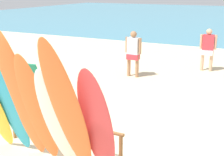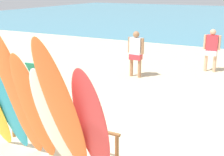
{
  "view_description": "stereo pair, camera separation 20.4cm",
  "coord_description": "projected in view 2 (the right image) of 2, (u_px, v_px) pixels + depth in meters",
  "views": [
    {
      "loc": [
        3.23,
        -4.47,
        3.12
      ],
      "look_at": [
        0.0,
        2.22,
        0.91
      ],
      "focal_mm": 49.16,
      "sensor_mm": 36.0,
      "label": 1
    },
    {
      "loc": [
        3.42,
        -4.37,
        3.12
      ],
      "look_at": [
        0.0,
        2.22,
        0.91
      ],
      "focal_mm": 49.16,
      "sensor_mm": 36.0,
      "label": 2
    }
  ],
  "objects": [
    {
      "name": "beachgoer_by_water",
      "position": [
        136.0,
        51.0,
        10.86
      ],
      "size": [
        0.62,
        0.26,
        1.65
      ],
      "rotation": [
        0.0,
        0.0,
        3.04
      ],
      "color": "#9E704C",
      "rests_on": "ground"
    },
    {
      "name": "surfboard_red_6",
      "position": [
        92.0,
        125.0,
        4.87
      ],
      "size": [
        0.56,
        0.75,
        2.05
      ],
      "primitive_type": "ellipsoid",
      "rotation": [
        0.32,
        0.0,
        0.02
      ],
      "color": "#D13D42",
      "rests_on": "ground"
    },
    {
      "name": "surfboard_orange_2",
      "position": [
        18.0,
        96.0,
        5.31
      ],
      "size": [
        0.55,
        0.96,
        2.6
      ],
      "primitive_type": "ellipsoid",
      "rotation": [
        0.33,
        0.0,
        0.01
      ],
      "color": "orange",
      "rests_on": "ground"
    },
    {
      "name": "ground",
      "position": [
        204.0,
        42.0,
        18.04
      ],
      "size": [
        60.0,
        60.0,
        0.0
      ],
      "primitive_type": "plane",
      "color": "beige"
    },
    {
      "name": "surfboard_orange_5",
      "position": [
        63.0,
        112.0,
        4.76
      ],
      "size": [
        0.55,
        1.11,
        2.52
      ],
      "primitive_type": "ellipsoid",
      "rotation": [
        0.4,
        0.0,
        0.01
      ],
      "color": "orange",
      "rests_on": "ground"
    },
    {
      "name": "surfboard_teal_1",
      "position": [
        6.0,
        102.0,
        5.61
      ],
      "size": [
        0.54,
        0.85,
        2.2
      ],
      "primitive_type": "ellipsoid",
      "rotation": [
        0.34,
        0.0,
        -0.02
      ],
      "color": "#289EC6",
      "rests_on": "ground"
    },
    {
      "name": "surfboard_orange_3",
      "position": [
        34.0,
        110.0,
        5.26
      ],
      "size": [
        0.56,
        0.87,
        2.18
      ],
      "primitive_type": "ellipsoid",
      "rotation": [
        0.35,
        0.0,
        0.05
      ],
      "color": "orange",
      "rests_on": "ground"
    },
    {
      "name": "surfboard_white_4",
      "position": [
        53.0,
        120.0,
        5.09
      ],
      "size": [
        0.57,
        0.92,
        2.01
      ],
      "primitive_type": "ellipsoid",
      "rotation": [
        0.39,
        0.0,
        0.08
      ],
      "color": "white",
      "rests_on": "ground"
    },
    {
      "name": "beachgoer_midbeach",
      "position": [
        212.0,
        47.0,
        11.56
      ],
      "size": [
        0.61,
        0.26,
        1.63
      ],
      "rotation": [
        0.0,
        0.0,
        3.23
      ],
      "color": "tan",
      "rests_on": "ground"
    },
    {
      "name": "surfboard_rack",
      "position": [
        60.0,
        127.0,
        5.97
      ],
      "size": [
        2.62,
        0.07,
        0.66
      ],
      "color": "brown",
      "rests_on": "ground"
    },
    {
      "name": "beach_chair_red",
      "position": [
        31.0,
        75.0,
        9.84
      ],
      "size": [
        0.55,
        0.76,
        0.8
      ],
      "rotation": [
        0.0,
        0.0,
        0.07
      ],
      "color": "#B7B7BC",
      "rests_on": "ground"
    },
    {
      "name": "beach_chair_blue",
      "position": [
        23.0,
        87.0,
        8.55
      ],
      "size": [
        0.7,
        0.79,
        0.83
      ],
      "rotation": [
        0.0,
        0.0,
        0.37
      ],
      "color": "#B7B7BC",
      "rests_on": "ground"
    }
  ]
}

